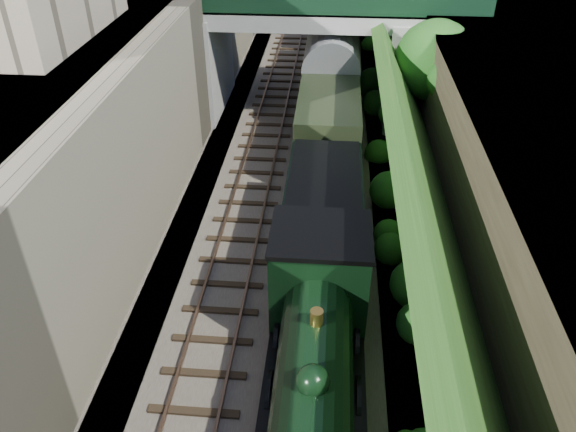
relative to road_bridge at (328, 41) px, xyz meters
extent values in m
cube|color=#473F38|center=(-0.94, -4.00, -3.98)|extent=(10.00, 90.00, 0.20)
cube|color=#756B56|center=(-6.44, -4.00, -0.58)|extent=(1.00, 90.00, 7.00)
cube|color=#262628|center=(-9.94, -4.00, -0.58)|extent=(6.00, 90.00, 7.00)
cube|color=#262628|center=(8.56, -4.00, -0.95)|extent=(8.00, 90.00, 6.25)
cube|color=#1E4714|center=(4.06, -4.00, -1.38)|extent=(4.02, 90.00, 6.36)
sphere|color=#194C14|center=(3.15, -18.06, -2.65)|extent=(1.26, 1.26, 1.26)
sphere|color=#194C14|center=(3.21, -16.46, -2.55)|extent=(1.56, 1.56, 1.56)
sphere|color=#194C14|center=(2.73, -13.67, -3.33)|extent=(1.20, 1.20, 1.20)
sphere|color=#194C14|center=(2.88, -10.00, -3.08)|extent=(1.60, 1.60, 1.60)
sphere|color=#194C14|center=(5.14, -7.04, 0.59)|extent=(1.74, 1.74, 1.74)
sphere|color=#194C14|center=(3.30, -3.76, -2.41)|extent=(1.23, 1.23, 1.23)
sphere|color=#194C14|center=(2.78, -0.53, -3.24)|extent=(1.48, 1.48, 1.48)
sphere|color=#194C14|center=(2.77, 2.46, -3.27)|extent=(1.98, 1.98, 1.98)
sphere|color=#194C14|center=(5.22, 5.53, 0.72)|extent=(1.26, 1.26, 1.26)
sphere|color=#194C14|center=(4.55, 10.86, -0.37)|extent=(1.45, 1.45, 1.45)
sphere|color=#194C14|center=(3.56, 14.82, -1.98)|extent=(1.64, 1.64, 1.64)
sphere|color=#194C14|center=(3.59, 17.54, -1.93)|extent=(1.42, 1.42, 1.42)
cube|color=black|center=(-2.94, -4.00, -3.84)|extent=(2.50, 90.00, 0.07)
cube|color=brown|center=(-3.66, -4.00, -3.75)|extent=(0.08, 90.00, 0.14)
cube|color=brown|center=(-2.23, -4.00, -3.75)|extent=(0.08, 90.00, 0.14)
cube|color=black|center=(0.26, -4.00, -3.84)|extent=(2.50, 90.00, 0.07)
cube|color=brown|center=(-0.46, -4.00, -3.75)|extent=(0.08, 90.00, 0.14)
cube|color=brown|center=(0.97, -4.00, -3.75)|extent=(0.08, 90.00, 0.14)
cube|color=gray|center=(-0.44, 0.00, 1.62)|extent=(16.00, 6.00, 0.90)
cube|color=black|center=(-0.44, -2.85, 2.57)|extent=(16.00, 0.30, 1.20)
cube|color=gray|center=(-6.44, 0.00, -1.23)|extent=(1.40, 6.40, 5.70)
cube|color=gray|center=(4.26, 0.00, -1.23)|extent=(2.40, 6.40, 5.70)
cylinder|color=black|center=(4.86, -4.99, -1.88)|extent=(0.30, 0.30, 4.40)
sphere|color=#194C14|center=(4.86, -4.99, 0.72)|extent=(3.60, 3.60, 3.60)
sphere|color=#194C14|center=(5.36, -4.19, 0.12)|extent=(2.40, 2.40, 2.40)
cube|color=black|center=(0.26, -21.17, -3.58)|extent=(2.40, 8.40, 0.60)
cube|color=black|center=(0.26, -20.17, -3.03)|extent=(2.70, 10.00, 0.35)
cylinder|color=black|center=(0.26, -20.97, -1.73)|extent=(1.90, 5.60, 1.90)
sphere|color=black|center=(0.26, -21.97, -0.73)|extent=(0.76, 0.76, 0.76)
cylinder|color=#A57F33|center=(0.26, -20.17, -0.63)|extent=(0.32, 0.32, 0.50)
cube|color=black|center=(0.26, -17.37, -1.58)|extent=(2.75, 2.40, 2.80)
cube|color=black|center=(0.26, -17.37, -0.13)|extent=(2.85, 2.50, 0.15)
cube|color=black|center=(0.26, -12.97, -3.63)|extent=(2.30, 6.00, 0.50)
cube|color=black|center=(0.26, -12.97, -3.38)|extent=(2.60, 6.00, 0.50)
cube|color=black|center=(0.26, -12.97, -2.18)|extent=(2.70, 6.00, 2.40)
cube|color=black|center=(0.26, -12.97, -0.93)|extent=(2.50, 5.60, 0.20)
cube|color=black|center=(0.26, -0.37, -3.68)|extent=(2.30, 17.00, 0.40)
cube|color=black|center=(0.26, -0.37, -3.43)|extent=(2.50, 17.00, 0.50)
cube|color=black|center=(0.26, -0.37, -1.93)|extent=(2.80, 18.00, 2.70)
cube|color=slate|center=(0.26, -0.37, -0.43)|extent=(2.90, 18.00, 0.50)
cube|color=black|center=(0.26, 18.43, -3.68)|extent=(2.30, 17.00, 0.40)
cube|color=black|center=(0.26, 18.43, -3.43)|extent=(2.50, 17.00, 0.50)
camera|label=1|loc=(0.39, -29.99, 9.01)|focal=35.00mm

